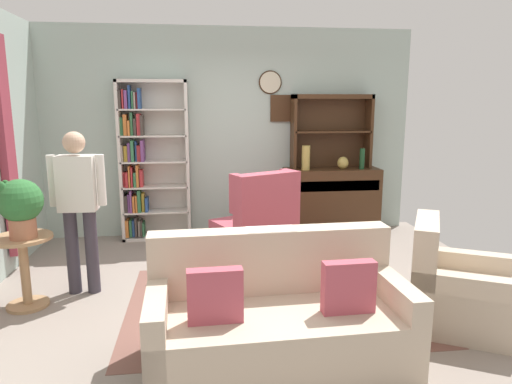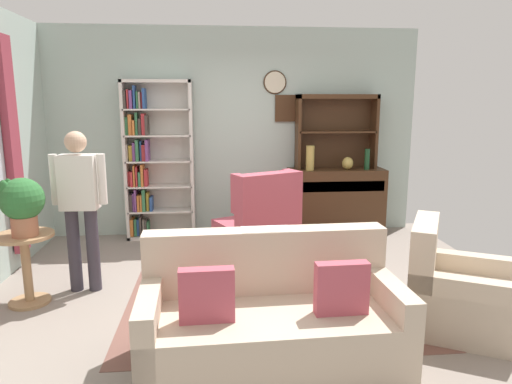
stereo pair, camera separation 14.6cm
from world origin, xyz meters
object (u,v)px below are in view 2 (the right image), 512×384
object	(u,v)px
bottle_wine	(367,159)
bookshelf	(153,162)
vase_round	(348,163)
vase_tall	(310,158)
plant_stand	(26,261)
person_reading	(80,200)
sideboard_hutch	(336,121)
potted_plant_large	(21,202)
couch_floral	(271,320)
book_stack	(299,263)
armchair_floral	(454,294)
wingback_chair	(259,227)
coffee_table	(288,271)
sideboard	(336,198)

from	to	relation	value
bottle_wine	bookshelf	bearing A→B (deg)	176.57
vase_round	bookshelf	bearing A→B (deg)	176.72
vase_tall	vase_round	xyz separation A→B (m)	(0.52, 0.01, -0.08)
bottle_wine	plant_stand	world-z (taller)	bottle_wine
bookshelf	person_reading	bearing A→B (deg)	-105.09
sideboard_hutch	vase_round	world-z (taller)	sideboard_hutch
potted_plant_large	person_reading	size ratio (longest dim) A/B	0.33
vase_tall	couch_floral	xyz separation A→B (m)	(-0.91, -3.02, -0.77)
plant_stand	bookshelf	bearing A→B (deg)	65.73
book_stack	couch_floral	bearing A→B (deg)	-114.30
sideboard_hutch	armchair_floral	distance (m)	3.15
couch_floral	bookshelf	bearing A→B (deg)	110.38
wingback_chair	potted_plant_large	bearing A→B (deg)	-153.87
couch_floral	coffee_table	world-z (taller)	couch_floral
sideboard	coffee_table	bearing A→B (deg)	-114.55
vase_round	armchair_floral	bearing A→B (deg)	-87.44
vase_round	wingback_chair	distance (m)	1.66
plant_stand	person_reading	bearing A→B (deg)	31.24
bottle_wine	coffee_table	size ratio (longest dim) A/B	0.35
armchair_floral	coffee_table	size ratio (longest dim) A/B	1.30
plant_stand	vase_round	bearing A→B (deg)	28.03
plant_stand	book_stack	world-z (taller)	plant_stand
vase_round	person_reading	distance (m)	3.48
armchair_floral	book_stack	world-z (taller)	armchair_floral
vase_round	coffee_table	distance (m)	2.59
armchair_floral	coffee_table	distance (m)	1.38
sideboard	wingback_chair	bearing A→B (deg)	-141.67
vase_tall	potted_plant_large	xyz separation A→B (m)	(-2.97, -1.91, -0.12)
potted_plant_large	couch_floral	bearing A→B (deg)	-28.14
couch_floral	book_stack	xyz separation A→B (m)	(0.34, 0.75, 0.14)
vase_tall	couch_floral	bearing A→B (deg)	-106.71
potted_plant_large	sideboard	bearing A→B (deg)	30.70
person_reading	sideboard	bearing A→B (deg)	29.58
vase_tall	coffee_table	distance (m)	2.41
couch_floral	person_reading	bearing A→B (deg)	139.32
book_stack	coffee_table	bearing A→B (deg)	141.95
bookshelf	potted_plant_large	xyz separation A→B (m)	(-0.88, -2.08, -0.08)
sideboard	bottle_wine	world-z (taller)	bottle_wine
sideboard_hutch	armchair_floral	xyz separation A→B (m)	(0.25, -2.87, -1.27)
vase_round	plant_stand	size ratio (longest dim) A/B	0.26
plant_stand	bottle_wine	bearing A→B (deg)	26.10
wingback_chair	book_stack	xyz separation A→B (m)	(0.20, -1.43, 0.07)
sideboard	coffee_table	world-z (taller)	sideboard
armchair_floral	plant_stand	world-z (taller)	armchair_floral
wingback_chair	armchair_floral	bearing A→B (deg)	-52.71
bookshelf	wingback_chair	distance (m)	1.78
bookshelf	sideboard	size ratio (longest dim) A/B	1.62
sideboard	armchair_floral	bearing A→B (deg)	-84.82
sideboard	vase_tall	distance (m)	0.70
sideboard	couch_floral	distance (m)	3.36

